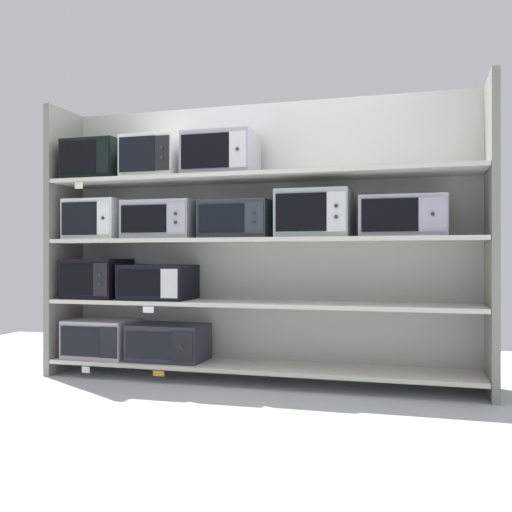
{
  "coord_description": "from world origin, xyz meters",
  "views": [
    {
      "loc": [
        1.15,
        -4.07,
        0.91
      ],
      "look_at": [
        0.0,
        0.0,
        0.92
      ],
      "focal_mm": 41.07,
      "sensor_mm": 36.0,
      "label": 1
    }
  ],
  "objects_px": {
    "microwave_7": "(315,214)",
    "microwave_4": "(98,220)",
    "microwave_1": "(168,342)",
    "microwave_5": "(163,220)",
    "microwave_6": "(237,220)",
    "microwave_9": "(98,162)",
    "microwave_10": "(155,158)",
    "microwave_0": "(102,338)",
    "microwave_8": "(403,216)",
    "microwave_11": "(221,155)",
    "microwave_3": "(158,282)",
    "microwave_2": "(97,278)"
  },
  "relations": [
    {
      "from": "microwave_1",
      "to": "microwave_3",
      "type": "bearing_deg",
      "value": 179.99
    },
    {
      "from": "microwave_0",
      "to": "microwave_9",
      "type": "distance_m",
      "value": 1.38
    },
    {
      "from": "microwave_6",
      "to": "microwave_7",
      "type": "relative_size",
      "value": 1.0
    },
    {
      "from": "microwave_0",
      "to": "microwave_4",
      "type": "distance_m",
      "value": 0.93
    },
    {
      "from": "microwave_0",
      "to": "microwave_9",
      "type": "height_order",
      "value": "microwave_9"
    },
    {
      "from": "microwave_3",
      "to": "microwave_10",
      "type": "xyz_separation_m",
      "value": [
        -0.02,
        -0.0,
        0.94
      ]
    },
    {
      "from": "microwave_11",
      "to": "microwave_8",
      "type": "bearing_deg",
      "value": 0.0
    },
    {
      "from": "microwave_9",
      "to": "microwave_6",
      "type": "bearing_deg",
      "value": 0.01
    },
    {
      "from": "microwave_0",
      "to": "microwave_6",
      "type": "distance_m",
      "value": 1.43
    },
    {
      "from": "microwave_5",
      "to": "microwave_7",
      "type": "bearing_deg",
      "value": -0.01
    },
    {
      "from": "microwave_7",
      "to": "microwave_9",
      "type": "bearing_deg",
      "value": -180.0
    },
    {
      "from": "microwave_3",
      "to": "microwave_6",
      "type": "relative_size",
      "value": 1.0
    },
    {
      "from": "microwave_6",
      "to": "microwave_11",
      "type": "relative_size",
      "value": 0.99
    },
    {
      "from": "microwave_5",
      "to": "microwave_8",
      "type": "distance_m",
      "value": 1.77
    },
    {
      "from": "microwave_2",
      "to": "microwave_4",
      "type": "height_order",
      "value": "microwave_4"
    },
    {
      "from": "microwave_1",
      "to": "microwave_9",
      "type": "relative_size",
      "value": 1.27
    },
    {
      "from": "microwave_7",
      "to": "microwave_9",
      "type": "xyz_separation_m",
      "value": [
        -1.71,
        -0.0,
        0.45
      ]
    },
    {
      "from": "microwave_4",
      "to": "microwave_0",
      "type": "bearing_deg",
      "value": 0.27
    },
    {
      "from": "microwave_1",
      "to": "microwave_7",
      "type": "distance_m",
      "value": 1.46
    },
    {
      "from": "microwave_10",
      "to": "microwave_11",
      "type": "height_order",
      "value": "microwave_11"
    },
    {
      "from": "microwave_3",
      "to": "microwave_10",
      "type": "distance_m",
      "value": 0.94
    },
    {
      "from": "microwave_0",
      "to": "microwave_11",
      "type": "distance_m",
      "value": 1.7
    },
    {
      "from": "microwave_9",
      "to": "microwave_10",
      "type": "height_order",
      "value": "microwave_10"
    },
    {
      "from": "microwave_5",
      "to": "microwave_6",
      "type": "bearing_deg",
      "value": -0.01
    },
    {
      "from": "microwave_6",
      "to": "microwave_8",
      "type": "distance_m",
      "value": 1.18
    },
    {
      "from": "microwave_1",
      "to": "microwave_4",
      "type": "bearing_deg",
      "value": -179.96
    },
    {
      "from": "microwave_2",
      "to": "microwave_11",
      "type": "relative_size",
      "value": 0.82
    },
    {
      "from": "microwave_3",
      "to": "microwave_1",
      "type": "bearing_deg",
      "value": -0.01
    },
    {
      "from": "microwave_4",
      "to": "microwave_9",
      "type": "height_order",
      "value": "microwave_9"
    },
    {
      "from": "microwave_6",
      "to": "microwave_7",
      "type": "xyz_separation_m",
      "value": [
        0.57,
        -0.0,
        0.03
      ]
    },
    {
      "from": "microwave_5",
      "to": "microwave_6",
      "type": "relative_size",
      "value": 1.06
    },
    {
      "from": "microwave_5",
      "to": "microwave_8",
      "type": "relative_size",
      "value": 0.95
    },
    {
      "from": "microwave_0",
      "to": "microwave_1",
      "type": "distance_m",
      "value": 0.57
    },
    {
      "from": "microwave_2",
      "to": "microwave_7",
      "type": "bearing_deg",
      "value": -0.0
    },
    {
      "from": "microwave_6",
      "to": "microwave_11",
      "type": "height_order",
      "value": "microwave_11"
    },
    {
      "from": "microwave_1",
      "to": "microwave_7",
      "type": "xyz_separation_m",
      "value": [
        1.12,
        -0.0,
        0.95
      ]
    },
    {
      "from": "microwave_4",
      "to": "microwave_6",
      "type": "xyz_separation_m",
      "value": [
        1.14,
        0.0,
        -0.02
      ]
    },
    {
      "from": "microwave_5",
      "to": "microwave_0",
      "type": "bearing_deg",
      "value": -179.97
    },
    {
      "from": "microwave_2",
      "to": "microwave_10",
      "type": "distance_m",
      "value": 1.04
    },
    {
      "from": "microwave_6",
      "to": "microwave_9",
      "type": "relative_size",
      "value": 1.15
    },
    {
      "from": "microwave_7",
      "to": "microwave_4",
      "type": "bearing_deg",
      "value": -180.0
    },
    {
      "from": "microwave_5",
      "to": "microwave_10",
      "type": "xyz_separation_m",
      "value": [
        -0.06,
        -0.0,
        0.47
      ]
    },
    {
      "from": "microwave_5",
      "to": "microwave_10",
      "type": "distance_m",
      "value": 0.48
    },
    {
      "from": "microwave_6",
      "to": "microwave_8",
      "type": "xyz_separation_m",
      "value": [
        1.18,
        -0.0,
        0.0
      ]
    },
    {
      "from": "microwave_3",
      "to": "microwave_8",
      "type": "bearing_deg",
      "value": -0.01
    },
    {
      "from": "microwave_3",
      "to": "microwave_9",
      "type": "height_order",
      "value": "microwave_9"
    },
    {
      "from": "microwave_0",
      "to": "microwave_6",
      "type": "xyz_separation_m",
      "value": [
        1.11,
        0.0,
        0.91
      ]
    },
    {
      "from": "microwave_3",
      "to": "microwave_4",
      "type": "bearing_deg",
      "value": -179.95
    },
    {
      "from": "microwave_1",
      "to": "microwave_5",
      "type": "height_order",
      "value": "microwave_5"
    },
    {
      "from": "microwave_10",
      "to": "microwave_2",
      "type": "bearing_deg",
      "value": 179.97
    }
  ]
}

